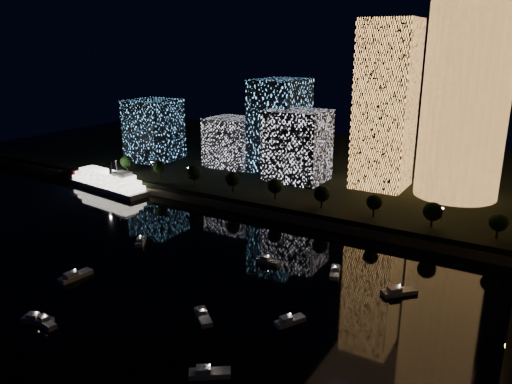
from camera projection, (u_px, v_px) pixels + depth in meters
ground at (202, 343)px, 111.52m from camera, size 520.00×520.00×0.00m
far_bank at (401, 175)px, 242.06m from camera, size 420.00×160.00×5.00m
seawall at (340, 226)px, 178.36m from camera, size 420.00×6.00×3.00m
tower_cylindrical at (467, 83)px, 189.59m from camera, size 34.00×34.00×89.12m
tower_rectangular at (386, 106)px, 205.39m from camera, size 21.61×21.61×68.75m
midrise_blocks at (243, 134)px, 241.26m from camera, size 106.55×41.83×43.10m
riverboat at (105, 181)px, 227.70m from camera, size 49.58×16.15×14.68m
motorboats at (222, 306)px, 125.46m from camera, size 97.17×67.37×2.78m
esplanade_trees at (277, 186)px, 195.03m from camera, size 165.86×6.54×8.77m
street_lamps at (274, 184)px, 202.83m from camera, size 132.70×0.70×5.65m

